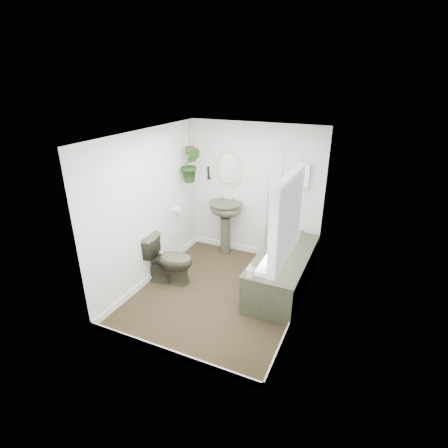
% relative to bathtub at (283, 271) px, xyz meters
% --- Properties ---
extents(floor, '(2.30, 2.80, 0.02)m').
position_rel_bathtub_xyz_m(floor, '(-0.80, -0.50, -0.30)').
color(floor, black).
rests_on(floor, ground).
extents(ceiling, '(2.30, 2.80, 0.02)m').
position_rel_bathtub_xyz_m(ceiling, '(-0.80, -0.50, 2.02)').
color(ceiling, white).
rests_on(ceiling, ground).
extents(wall_back, '(2.30, 0.02, 2.30)m').
position_rel_bathtub_xyz_m(wall_back, '(-0.80, 0.91, 0.86)').
color(wall_back, white).
rests_on(wall_back, ground).
extents(wall_front, '(2.30, 0.02, 2.30)m').
position_rel_bathtub_xyz_m(wall_front, '(-0.80, -1.91, 0.86)').
color(wall_front, white).
rests_on(wall_front, ground).
extents(wall_left, '(0.02, 2.80, 2.30)m').
position_rel_bathtub_xyz_m(wall_left, '(-1.96, -0.50, 0.86)').
color(wall_left, white).
rests_on(wall_left, ground).
extents(wall_right, '(0.02, 2.80, 2.30)m').
position_rel_bathtub_xyz_m(wall_right, '(0.36, -0.50, 0.86)').
color(wall_right, white).
rests_on(wall_right, ground).
extents(skirting, '(2.30, 2.80, 0.10)m').
position_rel_bathtub_xyz_m(skirting, '(-0.80, -0.50, -0.24)').
color(skirting, white).
rests_on(skirting, floor).
extents(bathtub, '(0.72, 1.72, 0.58)m').
position_rel_bathtub_xyz_m(bathtub, '(0.00, 0.00, 0.00)').
color(bathtub, '#3B3B2B').
rests_on(bathtub, floor).
extents(bath_screen, '(0.04, 0.72, 1.40)m').
position_rel_bathtub_xyz_m(bath_screen, '(-0.33, 0.49, 0.99)').
color(bath_screen, silver).
rests_on(bath_screen, bathtub).
extents(shower_box, '(0.20, 0.10, 0.35)m').
position_rel_bathtub_xyz_m(shower_box, '(0.00, 0.84, 1.26)').
color(shower_box, white).
rests_on(shower_box, wall_back).
extents(oval_mirror, '(0.46, 0.03, 0.62)m').
position_rel_bathtub_xyz_m(oval_mirror, '(-1.25, 0.87, 1.21)').
color(oval_mirror, tan).
rests_on(oval_mirror, wall_back).
extents(wall_sconce, '(0.04, 0.04, 0.22)m').
position_rel_bathtub_xyz_m(wall_sconce, '(-1.65, 0.86, 1.11)').
color(wall_sconce, black).
rests_on(wall_sconce, wall_back).
extents(toilet_roll_holder, '(0.11, 0.11, 0.11)m').
position_rel_bathtub_xyz_m(toilet_roll_holder, '(-1.90, 0.20, 0.61)').
color(toilet_roll_holder, white).
rests_on(toilet_roll_holder, wall_left).
extents(window_recess, '(0.08, 1.00, 0.90)m').
position_rel_bathtub_xyz_m(window_recess, '(0.29, -1.20, 1.36)').
color(window_recess, white).
rests_on(window_recess, wall_right).
extents(window_sill, '(0.18, 1.00, 0.04)m').
position_rel_bathtub_xyz_m(window_sill, '(0.22, -1.20, 0.94)').
color(window_sill, white).
rests_on(window_sill, wall_right).
extents(window_blinds, '(0.01, 0.86, 0.76)m').
position_rel_bathtub_xyz_m(window_blinds, '(0.24, -1.20, 1.36)').
color(window_blinds, white).
rests_on(window_blinds, wall_right).
extents(toilet, '(0.80, 0.54, 0.75)m').
position_rel_bathtub_xyz_m(toilet, '(-1.65, -0.52, 0.09)').
color(toilet, '#3B3B2B').
rests_on(toilet, floor).
extents(pedestal_sink, '(0.67, 0.61, 0.97)m').
position_rel_bathtub_xyz_m(pedestal_sink, '(-1.25, 0.70, 0.19)').
color(pedestal_sink, '#3B3B2B').
rests_on(pedestal_sink, floor).
extents(sill_plant, '(0.25, 0.23, 0.25)m').
position_rel_bathtub_xyz_m(sill_plant, '(0.25, -0.90, 1.09)').
color(sill_plant, black).
rests_on(sill_plant, window_sill).
extents(hanging_plant, '(0.41, 0.39, 0.58)m').
position_rel_bathtub_xyz_m(hanging_plant, '(-1.76, 0.45, 1.33)').
color(hanging_plant, black).
rests_on(hanging_plant, ceiling).
extents(soap_bottle, '(0.09, 0.09, 0.19)m').
position_rel_bathtub_xyz_m(soap_bottle, '(-0.23, -0.79, 0.39)').
color(soap_bottle, '#262424').
rests_on(soap_bottle, bathtub).
extents(hanging_pot, '(0.16, 0.16, 0.12)m').
position_rel_bathtub_xyz_m(hanging_pot, '(-1.76, 0.45, 1.56)').
color(hanging_pot, '#382F1B').
rests_on(hanging_pot, ceiling).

